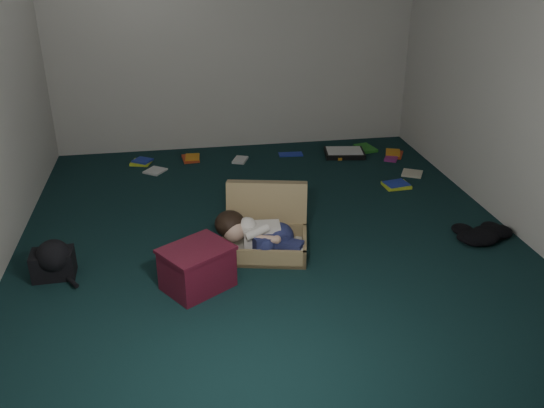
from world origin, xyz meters
name	(u,v)px	position (x,y,z in m)	size (l,w,h in m)	color
floor	(269,235)	(0.00, 0.00, 0.00)	(4.50, 4.50, 0.00)	black
wall_back	(234,31)	(0.00, 2.25, 1.30)	(4.50, 4.50, 0.00)	silver
wall_front	(368,208)	(0.00, -2.25, 1.30)	(4.50, 4.50, 0.00)	silver
wall_right	(521,67)	(2.00, 0.00, 1.30)	(4.50, 4.50, 0.00)	silver
suitcase	(265,229)	(-0.05, -0.16, 0.14)	(0.77, 0.76, 0.47)	#9C8355
person	(258,234)	(-0.13, -0.31, 0.18)	(0.66, 0.45, 0.29)	silver
maroon_bin	(197,268)	(-0.61, -0.68, 0.16)	(0.57, 0.55, 0.31)	#501020
backpack	(53,263)	(-1.62, -0.36, 0.11)	(0.36, 0.29, 0.22)	black
clothing_pile	(483,231)	(1.70, -0.34, 0.06)	(0.40, 0.33, 0.13)	black
paper_tray	(344,153)	(1.15, 1.72, 0.03)	(0.48, 0.39, 0.06)	black
book_scatter	(302,162)	(0.63, 1.58, 0.01)	(3.02, 1.35, 0.02)	#D2E929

